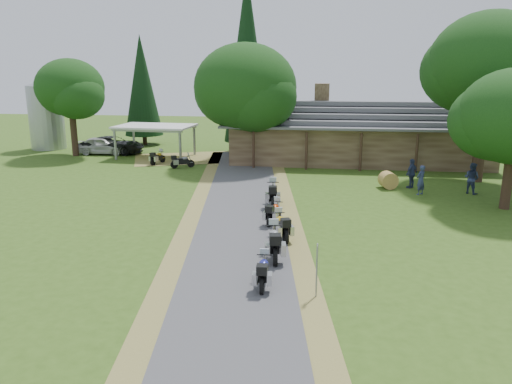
# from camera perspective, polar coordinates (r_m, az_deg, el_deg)

# --- Properties ---
(ground) EXTENTS (120.00, 120.00, 0.00)m
(ground) POSITION_cam_1_polar(r_m,az_deg,el_deg) (19.39, -2.35, -8.63)
(ground) COLOR #355217
(ground) RESTS_ON ground
(driveway) EXTENTS (51.95, 51.95, 0.00)m
(driveway) POSITION_cam_1_polar(r_m,az_deg,el_deg) (23.16, -1.87, -4.79)
(driveway) COLOR #48484A
(driveway) RESTS_ON ground
(lodge) EXTENTS (21.40, 9.40, 4.90)m
(lodge) POSITION_cam_1_polar(r_m,az_deg,el_deg) (42.02, 11.53, 6.88)
(lodge) COLOR #503C29
(lodge) RESTS_ON ground
(silo) EXTENTS (3.13, 3.13, 6.34)m
(silo) POSITION_cam_1_polar(r_m,az_deg,el_deg) (51.10, -22.87, 8.11)
(silo) COLOR gray
(silo) RESTS_ON ground
(carport) EXTENTS (6.59, 4.63, 2.74)m
(carport) POSITION_cam_1_polar(r_m,az_deg,el_deg) (43.53, -11.38, 5.69)
(carport) COLOR silver
(carport) RESTS_ON ground
(car_white_sedan) EXTENTS (2.71, 5.96, 1.96)m
(car_white_sedan) POSITION_cam_1_polar(r_m,az_deg,el_deg) (46.32, -17.10, 5.35)
(car_white_sedan) COLOR silver
(car_white_sedan) RESTS_ON ground
(car_dark_suv) EXTENTS (2.58, 6.04, 2.31)m
(car_dark_suv) POSITION_cam_1_polar(r_m,az_deg,el_deg) (46.40, -16.09, 5.65)
(car_dark_suv) COLOR black
(car_dark_suv) RESTS_ON ground
(motorcycle_row_a) EXTENTS (0.65, 1.76, 1.18)m
(motorcycle_row_a) POSITION_cam_1_polar(r_m,az_deg,el_deg) (17.65, 0.84, -8.89)
(motorcycle_row_a) COLOR navy
(motorcycle_row_a) RESTS_ON ground
(motorcycle_row_b) EXTENTS (0.99, 2.19, 1.45)m
(motorcycle_row_b) POSITION_cam_1_polar(r_m,az_deg,el_deg) (20.07, 2.10, -5.61)
(motorcycle_row_b) COLOR #96989D
(motorcycle_row_b) RESTS_ON ground
(motorcycle_row_c) EXTENTS (1.20, 1.97, 1.28)m
(motorcycle_row_c) POSITION_cam_1_polar(r_m,az_deg,el_deg) (22.38, 2.91, -3.75)
(motorcycle_row_c) COLOR gold
(motorcycle_row_c) RESTS_ON ground
(motorcycle_row_d) EXTENTS (0.93, 1.83, 1.20)m
(motorcycle_row_d) POSITION_cam_1_polar(r_m,az_deg,el_deg) (24.56, 2.08, -2.22)
(motorcycle_row_d) COLOR #BA3408
(motorcycle_row_d) RESTS_ON ground
(motorcycle_row_e) EXTENTS (0.90, 2.19, 1.46)m
(motorcycle_row_e) POSITION_cam_1_polar(r_m,az_deg,el_deg) (27.67, 1.93, -0.08)
(motorcycle_row_e) COLOR black
(motorcycle_row_e) RESTS_ON ground
(motorcycle_carport_a) EXTENTS (1.00, 1.76, 1.15)m
(motorcycle_carport_a) POSITION_cam_1_polar(r_m,az_deg,el_deg) (40.55, -11.16, 3.97)
(motorcycle_carport_a) COLOR gold
(motorcycle_carport_a) RESTS_ON ground
(motorcycle_carport_b) EXTENTS (1.71, 1.29, 1.13)m
(motorcycle_carport_b) POSITION_cam_1_polar(r_m,az_deg,el_deg) (38.61, -8.40, 3.57)
(motorcycle_carport_b) COLOR slate
(motorcycle_carport_b) RESTS_ON ground
(person_a) EXTENTS (0.74, 0.73, 2.12)m
(person_a) POSITION_cam_1_polar(r_m,az_deg,el_deg) (31.55, 18.33, 1.58)
(person_a) COLOR navy
(person_a) RESTS_ON ground
(person_b) EXTENTS (0.78, 0.77, 2.24)m
(person_b) POSITION_cam_1_polar(r_m,az_deg,el_deg) (32.91, 23.45, 1.74)
(person_b) COLOR navy
(person_b) RESTS_ON ground
(person_c) EXTENTS (0.76, 0.77, 2.21)m
(person_c) POSITION_cam_1_polar(r_m,az_deg,el_deg) (33.16, 17.39, 2.32)
(person_c) COLOR navy
(person_c) RESTS_ON ground
(hay_bale) EXTENTS (1.24, 1.17, 1.05)m
(hay_bale) POSITION_cam_1_polar(r_m,az_deg,el_deg) (32.78, 14.86, 1.32)
(hay_bale) COLOR olive
(hay_bale) RESTS_ON ground
(sign_post) EXTENTS (0.34, 0.06, 1.88)m
(sign_post) POSITION_cam_1_polar(r_m,az_deg,el_deg) (16.81, 6.96, -8.93)
(sign_post) COLOR gray
(sign_post) RESTS_ON ground
(oak_lodge_left) EXTENTS (7.89, 7.89, 9.72)m
(oak_lodge_left) POSITION_cam_1_polar(r_m,az_deg,el_deg) (39.20, -1.23, 10.20)
(oak_lodge_left) COLOR black
(oak_lodge_left) RESTS_ON ground
(oak_lodge_right) EXTENTS (7.69, 7.69, 12.52)m
(oak_lodge_right) POSITION_cam_1_polar(r_m,az_deg,el_deg) (36.12, 24.90, 10.83)
(oak_lodge_right) COLOR black
(oak_lodge_right) RESTS_ON ground
(oak_silo) EXTENTS (5.72, 5.72, 9.41)m
(oak_silo) POSITION_cam_1_polar(r_m,az_deg,el_deg) (45.98, -20.37, 9.72)
(oak_silo) COLOR black
(oak_silo) RESTS_ON ground
(cedar_near) EXTENTS (4.13, 4.13, 15.65)m
(cedar_near) POSITION_cam_1_polar(r_m,az_deg,el_deg) (44.66, -1.02, 14.47)
(cedar_near) COLOR black
(cedar_near) RESTS_ON ground
(cedar_far) EXTENTS (3.71, 3.71, 10.62)m
(cedar_far) POSITION_cam_1_polar(r_m,az_deg,el_deg) (50.84, -12.88, 11.24)
(cedar_far) COLOR black
(cedar_far) RESTS_ON ground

